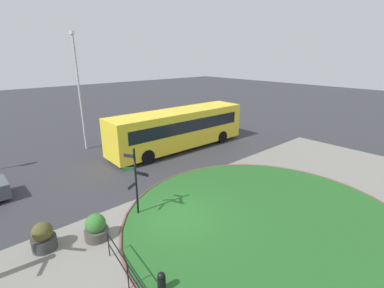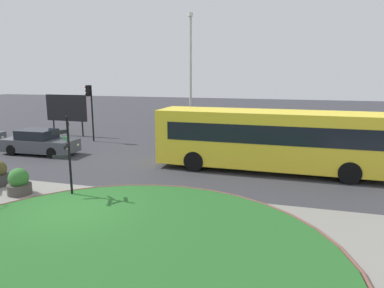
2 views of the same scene
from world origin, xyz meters
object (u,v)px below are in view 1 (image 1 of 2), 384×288
(planter_near_signpost, at_px, (96,228))
(planter_kerbside, at_px, (43,237))
(bus_yellow, at_px, (179,128))
(lamppost_tall, at_px, (79,89))
(signpost_directional, at_px, (135,178))
(bollard_foreground, at_px, (162,282))

(planter_near_signpost, xyz_separation_m, planter_kerbside, (-1.72, 0.70, 0.02))
(planter_near_signpost, relative_size, planter_kerbside, 0.97)
(bus_yellow, relative_size, planter_near_signpost, 10.34)
(bus_yellow, height_order, lamppost_tall, lamppost_tall)
(signpost_directional, height_order, planter_kerbside, signpost_directional)
(lamppost_tall, distance_m, planter_near_signpost, 12.49)
(planter_kerbside, bearing_deg, lamppost_tall, 61.70)
(lamppost_tall, bearing_deg, signpost_directional, -99.60)
(bollard_foreground, relative_size, planter_kerbside, 0.67)
(bus_yellow, relative_size, lamppost_tall, 1.32)
(signpost_directional, relative_size, bus_yellow, 0.29)
(bus_yellow, distance_m, planter_kerbside, 12.55)
(bus_yellow, xyz_separation_m, lamppost_tall, (-5.48, 4.69, 2.94))
(signpost_directional, xyz_separation_m, lamppost_tall, (1.82, 10.75, 2.71))
(bollard_foreground, bearing_deg, signpost_directional, 68.57)
(bus_yellow, bearing_deg, planter_near_signpost, -144.59)
(signpost_directional, relative_size, planter_kerbside, 2.86)
(bus_yellow, xyz_separation_m, planter_near_signpost, (-9.37, -6.46, -1.13))
(bollard_foreground, relative_size, bus_yellow, 0.07)
(planter_near_signpost, height_order, planter_kerbside, planter_kerbside)
(planter_near_signpost, distance_m, planter_kerbside, 1.86)
(bus_yellow, bearing_deg, bollard_foreground, -130.18)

